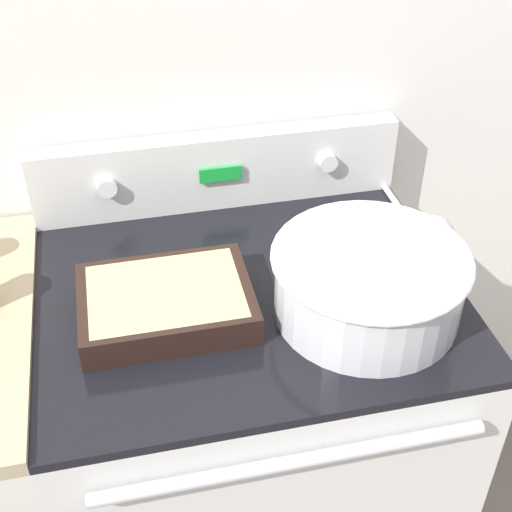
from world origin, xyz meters
TOP-DOWN VIEW (x-y plane):
  - kitchen_wall at (0.00, 0.69)m, footprint 8.00×0.05m
  - stove_range at (0.00, 0.33)m, footprint 0.78×0.68m
  - control_panel at (0.00, 0.63)m, footprint 0.78×0.07m
  - mixing_bowl at (0.19, 0.21)m, footprint 0.35×0.35m
  - casserole_dish at (-0.16, 0.28)m, footprint 0.30×0.22m
  - ladle at (0.38, 0.36)m, footprint 0.09×0.33m

SIDE VIEW (x-z plane):
  - stove_range at x=0.00m, z-range 0.00..0.93m
  - casserole_dish at x=-0.16m, z-range 0.94..0.99m
  - ladle at x=0.38m, z-range 0.93..1.02m
  - mixing_bowl at x=0.19m, z-range 0.94..1.07m
  - control_panel at x=0.00m, z-range 0.93..1.10m
  - kitchen_wall at x=0.00m, z-range 0.00..2.50m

